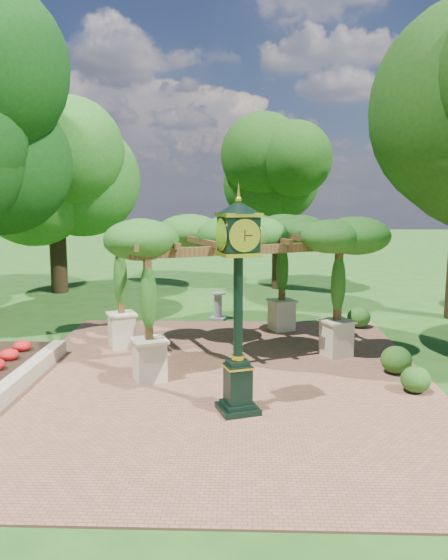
{
  "coord_description": "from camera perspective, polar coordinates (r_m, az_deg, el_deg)",
  "views": [
    {
      "loc": [
        0.46,
        -11.6,
        4.4
      ],
      "look_at": [
        0.0,
        2.5,
        2.2
      ],
      "focal_mm": 35.0,
      "sensor_mm": 36.0,
      "label": 1
    }
  ],
  "objects": [
    {
      "name": "tree_north",
      "position": [
        25.86,
        5.98,
        11.58
      ],
      "size": [
        4.06,
        4.06,
        8.26
      ],
      "color": "#331E14",
      "rests_on": "ground"
    },
    {
      "name": "ground",
      "position": [
        12.41,
        -0.39,
        -11.9
      ],
      "size": [
        120.0,
        120.0,
        0.0
      ],
      "primitive_type": "plane",
      "color": "#1E4714",
      "rests_on": "ground"
    },
    {
      "name": "sundial",
      "position": [
        19.43,
        -0.63,
        -2.93
      ],
      "size": [
        0.66,
        0.66,
        0.98
      ],
      "rotation": [
        0.0,
        0.0,
        -0.25
      ],
      "color": "gray",
      "rests_on": "ground"
    },
    {
      "name": "shrub_back",
      "position": [
        18.72,
        13.91,
        -3.79
      ],
      "size": [
        0.78,
        0.78,
        0.69
      ],
      "primitive_type": "ellipsoid",
      "rotation": [
        0.0,
        0.0,
        0.02
      ],
      "color": "#2A611C",
      "rests_on": "brick_plaza"
    },
    {
      "name": "shrub_front",
      "position": [
        13.06,
        19.4,
        -9.78
      ],
      "size": [
        0.76,
        0.76,
        0.59
      ],
      "primitive_type": "ellipsoid",
      "rotation": [
        0.0,
        0.0,
        -0.18
      ],
      "color": "#224E16",
      "rests_on": "brick_plaza"
    },
    {
      "name": "border_wall",
      "position": [
        13.77,
        -20.08,
        -9.45
      ],
      "size": [
        0.35,
        5.0,
        0.4
      ],
      "primitive_type": "cube",
      "color": "#C6B793",
      "rests_on": "ground"
    },
    {
      "name": "brick_plaza",
      "position": [
        13.34,
        -0.22,
        -10.3
      ],
      "size": [
        10.0,
        12.0,
        0.04
      ],
      "primitive_type": "cube",
      "color": "brown",
      "rests_on": "ground"
    },
    {
      "name": "shrub_mid",
      "position": [
        14.24,
        17.56,
        -7.95
      ],
      "size": [
        0.93,
        0.93,
        0.68
      ],
      "primitive_type": "ellipsoid",
      "rotation": [
        0.0,
        0.0,
        0.27
      ],
      "color": "#255217",
      "rests_on": "brick_plaza"
    },
    {
      "name": "tree_west_far",
      "position": [
        25.72,
        -17.3,
        10.94
      ],
      "size": [
        4.8,
        4.8,
        8.03
      ],
      "color": "black",
      "rests_on": "ground"
    },
    {
      "name": "pergola",
      "position": [
        15.0,
        0.21,
        4.05
      ],
      "size": [
        7.1,
        5.94,
        3.83
      ],
      "rotation": [
        0.0,
        0.0,
        0.42
      ],
      "color": "beige",
      "rests_on": "brick_plaza"
    },
    {
      "name": "pedestal_clock",
      "position": [
        10.72,
        1.5,
        -0.81
      ],
      "size": [
        1.1,
        1.1,
        4.34
      ],
      "rotation": [
        0.0,
        0.0,
        0.35
      ],
      "color": "black",
      "rests_on": "brick_plaza"
    }
  ]
}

